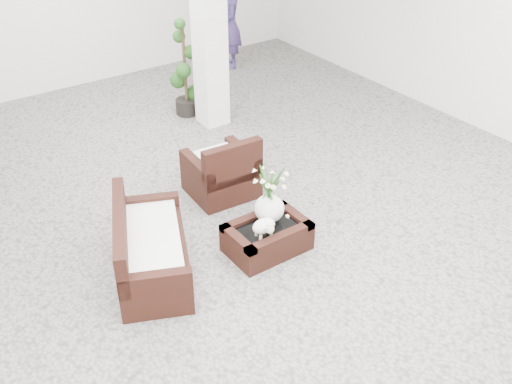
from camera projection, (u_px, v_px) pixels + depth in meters
ground at (251, 232)px, 7.22m from camera, size 11.00×11.00×0.00m
column at (208, 12)px, 8.79m from camera, size 0.40×0.40×3.50m
coffee_table at (267, 238)px, 6.86m from camera, size 0.90×0.60×0.31m
sheep_figurine at (264, 227)px, 6.59m from camera, size 0.28×0.23×0.21m
planter_narcissus at (270, 190)px, 6.68m from camera, size 0.44×0.44×0.80m
tealight at (287, 216)px, 6.93m from camera, size 0.04×0.04×0.03m
armchair at (221, 164)px, 7.73m from camera, size 0.84×0.81×0.85m
loveseat at (151, 242)px, 6.40m from camera, size 1.25×1.65×0.79m
topiary at (185, 68)px, 9.58m from camera, size 0.42×0.42×1.56m
shopper at (231, 25)px, 11.38m from camera, size 0.61×0.69×1.59m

